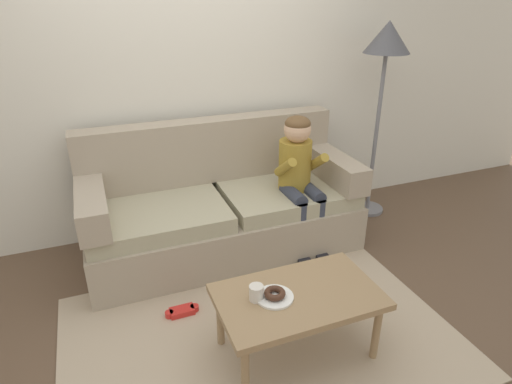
# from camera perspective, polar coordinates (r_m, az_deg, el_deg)

# --- Properties ---
(ground) EXTENTS (10.00, 10.00, 0.00)m
(ground) POSITION_cam_1_polar(r_m,az_deg,el_deg) (3.01, -1.34, -15.52)
(ground) COLOR brown
(wall_back) EXTENTS (8.00, 0.10, 2.80)m
(wall_back) POSITION_cam_1_polar(r_m,az_deg,el_deg) (3.68, -9.44, 16.02)
(wall_back) COLOR silver
(wall_back) RESTS_ON ground
(area_rug) EXTENTS (2.35, 1.65, 0.01)m
(area_rug) POSITION_cam_1_polar(r_m,az_deg,el_deg) (2.83, 0.50, -18.49)
(area_rug) COLOR tan
(area_rug) RESTS_ON ground
(couch) EXTENTS (2.14, 0.90, 1.02)m
(couch) POSITION_cam_1_polar(r_m,az_deg,el_deg) (3.52, -4.59, -2.05)
(couch) COLOR tan
(couch) RESTS_ON ground
(coffee_table) EXTENTS (0.92, 0.55, 0.42)m
(coffee_table) POSITION_cam_1_polar(r_m,az_deg,el_deg) (2.51, 5.58, -14.11)
(coffee_table) COLOR #937551
(coffee_table) RESTS_ON ground
(person_child) EXTENTS (0.34, 0.58, 1.10)m
(person_child) POSITION_cam_1_polar(r_m,az_deg,el_deg) (3.40, 5.74, 2.73)
(person_child) COLOR olive
(person_child) RESTS_ON ground
(plate) EXTENTS (0.21, 0.21, 0.01)m
(plate) POSITION_cam_1_polar(r_m,az_deg,el_deg) (2.44, 2.49, -13.72)
(plate) COLOR white
(plate) RESTS_ON coffee_table
(donut) EXTENTS (0.17, 0.17, 0.04)m
(donut) POSITION_cam_1_polar(r_m,az_deg,el_deg) (2.42, 2.50, -13.26)
(donut) COLOR #422619
(donut) RESTS_ON plate
(mug) EXTENTS (0.08, 0.08, 0.09)m
(mug) POSITION_cam_1_polar(r_m,az_deg,el_deg) (2.40, 0.04, -13.21)
(mug) COLOR silver
(mug) RESTS_ON coffee_table
(toy_controller) EXTENTS (0.23, 0.09, 0.05)m
(toy_controller) POSITION_cam_1_polar(r_m,az_deg,el_deg) (3.01, -9.75, -15.37)
(toy_controller) COLOR red
(toy_controller) RESTS_ON ground
(floor_lamp) EXTENTS (0.39, 0.39, 1.74)m
(floor_lamp) POSITION_cam_1_polar(r_m,az_deg,el_deg) (3.95, 16.84, 17.13)
(floor_lamp) COLOR slate
(floor_lamp) RESTS_ON ground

